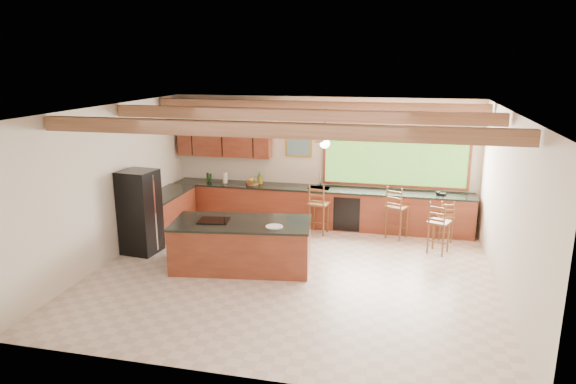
# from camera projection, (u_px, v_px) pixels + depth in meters

# --- Properties ---
(ground) EXTENTS (7.20, 7.20, 0.00)m
(ground) POSITION_uv_depth(u_px,v_px,m) (291.00, 273.00, 9.45)
(ground) COLOR beige
(ground) RESTS_ON ground
(room_shell) EXTENTS (7.27, 6.54, 3.02)m
(room_shell) POSITION_uv_depth(u_px,v_px,m) (291.00, 149.00, 9.55)
(room_shell) COLOR beige
(room_shell) RESTS_ON ground
(counter_run) EXTENTS (7.12, 3.10, 1.24)m
(counter_run) POSITION_uv_depth(u_px,v_px,m) (281.00, 209.00, 11.89)
(counter_run) COLOR brown
(counter_run) RESTS_ON ground
(island) EXTENTS (2.72, 1.56, 0.92)m
(island) POSITION_uv_depth(u_px,v_px,m) (242.00, 244.00, 9.65)
(island) COLOR brown
(island) RESTS_ON ground
(refrigerator) EXTENTS (0.73, 0.71, 1.70)m
(refrigerator) POSITION_uv_depth(u_px,v_px,m) (140.00, 212.00, 10.32)
(refrigerator) COLOR black
(refrigerator) RESTS_ON ground
(bar_stool_a) EXTENTS (0.47, 0.47, 1.16)m
(bar_stool_a) POSITION_uv_depth(u_px,v_px,m) (318.00, 205.00, 11.42)
(bar_stool_a) COLOR brown
(bar_stool_a) RESTS_ON ground
(bar_stool_b) EXTENTS (0.56, 0.56, 1.18)m
(bar_stool_b) POSITION_uv_depth(u_px,v_px,m) (397.00, 208.00, 11.13)
(bar_stool_b) COLOR brown
(bar_stool_b) RESTS_ON ground
(bar_stool_c) EXTENTS (0.51, 0.51, 1.09)m
(bar_stool_c) POSITION_uv_depth(u_px,v_px,m) (439.00, 223.00, 10.25)
(bar_stool_c) COLOR brown
(bar_stool_c) RESTS_ON ground
(bar_stool_d) EXTENTS (0.41, 0.41, 0.94)m
(bar_stool_d) POSITION_uv_depth(u_px,v_px,m) (445.00, 217.00, 10.96)
(bar_stool_d) COLOR brown
(bar_stool_d) RESTS_ON ground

